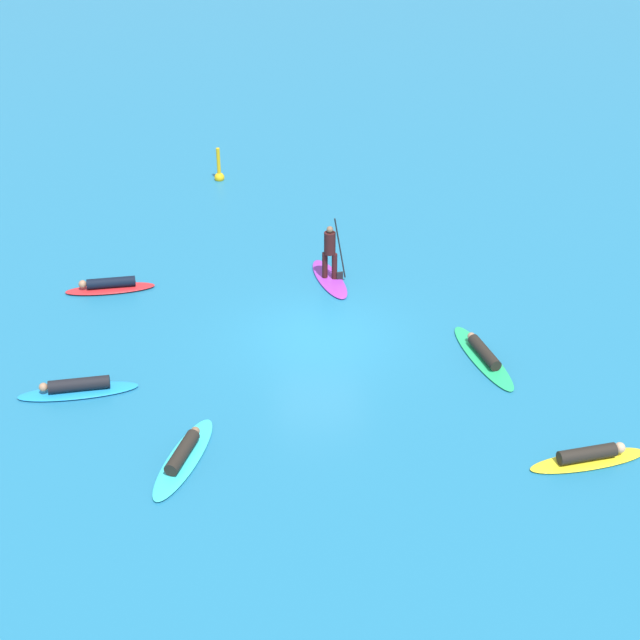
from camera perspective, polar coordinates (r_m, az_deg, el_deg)
name	(u,v)px	position (r m, az deg, el deg)	size (l,w,h in m)	color
ground_plane	(320,335)	(26.34, 0.00, -0.93)	(120.00, 120.00, 0.00)	#1E6B93
surfer_on_purple_board	(330,266)	(28.88, 0.60, 3.28)	(1.28, 2.72, 2.14)	purple
surfer_on_teal_board	(183,456)	(22.08, -8.22, -8.08)	(1.77, 3.12, 0.43)	#33C6CC
surfer_on_yellow_board	(589,457)	(22.66, 15.90, -7.91)	(2.91, 1.09, 0.40)	yellow
surfer_on_blue_board	(78,388)	(24.74, -14.39, -3.99)	(3.06, 0.99, 0.42)	#1E8CD1
surfer_on_red_board	(109,286)	(29.18, -12.56, 2.01)	(2.71, 0.88, 0.42)	red
surfer_on_green_board	(483,355)	(25.65, 9.80, -2.08)	(1.39, 3.37, 0.39)	#23B266
marker_buoy	(219,173)	(36.39, -6.09, 8.77)	(0.38, 0.38, 1.36)	yellow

